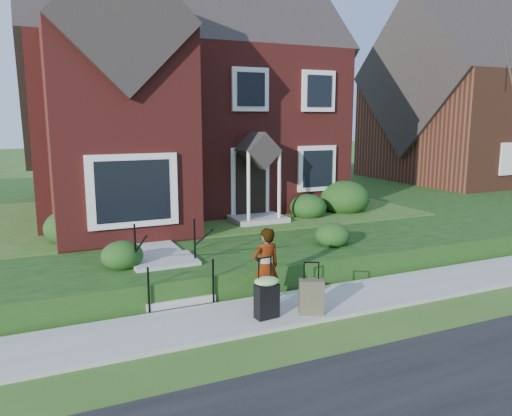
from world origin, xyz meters
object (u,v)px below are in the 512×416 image
front_steps (169,274)px  suitcase_black (267,295)px  suitcase_olive (311,297)px  woman (266,267)px

front_steps → suitcase_black: bearing=-59.1°
front_steps → suitcase_olive: front_steps is taller
suitcase_black → suitcase_olive: 0.88m
suitcase_black → woman: bearing=59.8°
woman → suitcase_black: bearing=62.7°
front_steps → suitcase_black: size_ratio=1.75×
front_steps → suitcase_black: front_steps is taller
suitcase_olive → front_steps: bearing=156.3°
woman → suitcase_olive: woman is taller
front_steps → woman: size_ratio=1.28×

